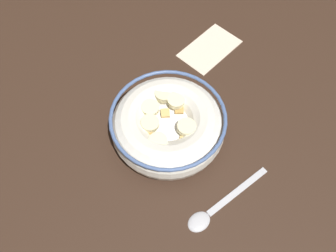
% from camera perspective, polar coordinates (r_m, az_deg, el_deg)
% --- Properties ---
extents(ground_plane, '(1.05, 1.05, 0.02)m').
position_cam_1_polar(ground_plane, '(0.62, 0.00, -1.88)').
color(ground_plane, '#332116').
extents(cereal_bowl, '(0.19, 0.19, 0.06)m').
position_cam_1_polar(cereal_bowl, '(0.58, -0.02, 0.15)').
color(cereal_bowl, silver).
rests_on(cereal_bowl, ground_plane).
extents(spoon, '(0.16, 0.03, 0.01)m').
position_cam_1_polar(spoon, '(0.56, 7.19, -13.26)').
color(spoon, '#B7B7BC').
rests_on(spoon, ground_plane).
extents(folded_napkin, '(0.13, 0.09, 0.00)m').
position_cam_1_polar(folded_napkin, '(0.72, 6.69, 12.25)').
color(folded_napkin, beige).
rests_on(folded_napkin, ground_plane).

